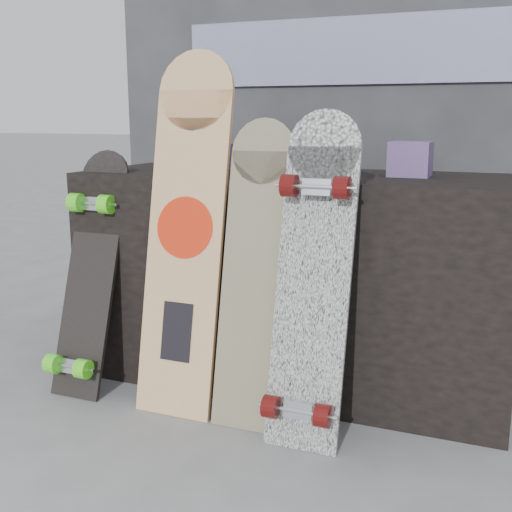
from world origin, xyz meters
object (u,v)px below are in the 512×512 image
at_px(longboard_geisha, 186,222).
at_px(skateboard_dark, 90,269).
at_px(vendor_table, 294,279).
at_px(longboard_celtic, 255,264).
at_px(longboard_cascadia, 313,275).

bearing_deg(longboard_geisha, skateboard_dark, -178.35).
distance_m(vendor_table, longboard_celtic, 0.38).
relative_size(longboard_geisha, longboard_celtic, 1.23).
bearing_deg(vendor_table, longboard_cascadia, -64.60).
xyz_separation_m(longboard_geisha, longboard_celtic, (0.26, -0.02, -0.12)).
relative_size(vendor_table, longboard_geisha, 1.30).
distance_m(vendor_table, longboard_cascadia, 0.49).
bearing_deg(longboard_geisha, longboard_celtic, -4.62).
distance_m(vendor_table, longboard_geisha, 0.51).
relative_size(longboard_geisha, skateboard_dark, 1.39).
bearing_deg(vendor_table, skateboard_dark, -152.79).
bearing_deg(longboard_cascadia, longboard_celtic, 163.81).
relative_size(vendor_table, longboard_cascadia, 1.55).
relative_size(vendor_table, skateboard_dark, 1.81).
xyz_separation_m(vendor_table, skateboard_dark, (-0.68, -0.35, 0.05)).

